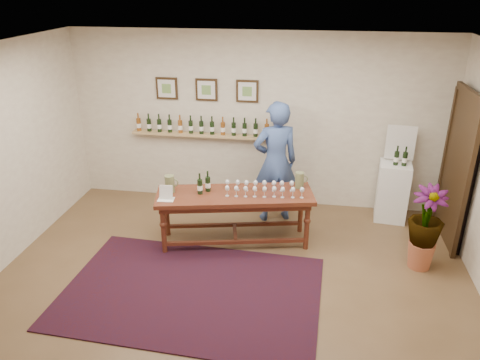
# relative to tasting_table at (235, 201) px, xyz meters

# --- Properties ---
(ground) EXTENTS (6.00, 6.00, 0.00)m
(ground) POSITION_rel_tasting_table_xyz_m (0.12, -1.08, -0.65)
(ground) COLOR brown
(ground) RESTS_ON ground
(room_shell) EXTENTS (6.00, 6.00, 6.00)m
(room_shell) POSITION_rel_tasting_table_xyz_m (2.23, 0.77, 0.47)
(room_shell) COLOR beige
(room_shell) RESTS_ON ground
(rug) EXTENTS (3.17, 2.19, 0.02)m
(rug) POSITION_rel_tasting_table_xyz_m (-0.32, -1.25, -0.64)
(rug) COLOR #400E0B
(rug) RESTS_ON ground
(tasting_table) EXTENTS (2.26, 1.12, 0.77)m
(tasting_table) POSITION_rel_tasting_table_xyz_m (0.00, 0.00, 0.00)
(tasting_table) COLOR #4A1A12
(tasting_table) RESTS_ON ground
(table_glasses) EXTENTS (1.20, 0.40, 0.16)m
(table_glasses) POSITION_rel_tasting_table_xyz_m (0.34, 0.05, 0.20)
(table_glasses) COLOR silver
(table_glasses) RESTS_ON tasting_table
(table_bottles) EXTENTS (0.29, 0.21, 0.28)m
(table_bottles) POSITION_rel_tasting_table_xyz_m (-0.43, -0.03, 0.26)
(table_bottles) COLOR black
(table_bottles) RESTS_ON tasting_table
(pitcher_left) EXTENTS (0.19, 0.19, 0.24)m
(pitcher_left) POSITION_rel_tasting_table_xyz_m (-0.90, -0.09, 0.24)
(pitcher_left) COLOR #676B43
(pitcher_left) RESTS_ON tasting_table
(pitcher_right) EXTENTS (0.16, 0.16, 0.23)m
(pitcher_right) POSITION_rel_tasting_table_xyz_m (0.87, 0.34, 0.23)
(pitcher_right) COLOR #676B43
(pitcher_right) RESTS_ON tasting_table
(menu_card) EXTENTS (0.23, 0.17, 0.20)m
(menu_card) POSITION_rel_tasting_table_xyz_m (-0.88, -0.32, 0.21)
(menu_card) COLOR silver
(menu_card) RESTS_ON tasting_table
(display_pedestal) EXTENTS (0.51, 0.51, 0.92)m
(display_pedestal) POSITION_rel_tasting_table_xyz_m (2.29, 1.09, -0.19)
(display_pedestal) COLOR white
(display_pedestal) RESTS_ON ground
(pedestal_bottles) EXTENTS (0.33, 0.12, 0.33)m
(pedestal_bottles) POSITION_rel_tasting_table_xyz_m (2.33, 1.04, 0.43)
(pedestal_bottles) COLOR black
(pedestal_bottles) RESTS_ON display_pedestal
(info_sign) EXTENTS (0.43, 0.07, 0.59)m
(info_sign) POSITION_rel_tasting_table_xyz_m (2.34, 1.22, 0.57)
(info_sign) COLOR silver
(info_sign) RESTS_ON display_pedestal
(potted_plant) EXTENTS (0.55, 0.55, 0.99)m
(potted_plant) POSITION_rel_tasting_table_xyz_m (2.50, -0.25, -0.07)
(potted_plant) COLOR #A85738
(potted_plant) RESTS_ON ground
(person) EXTENTS (0.80, 0.67, 1.89)m
(person) POSITION_rel_tasting_table_xyz_m (0.49, 0.81, 0.29)
(person) COLOR #374E83
(person) RESTS_ON ground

